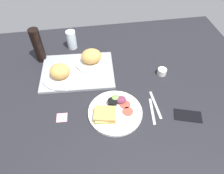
{
  "coord_description": "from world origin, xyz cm",
  "views": [
    {
      "loc": [
        -10.24,
        -75.19,
        92.51
      ],
      "look_at": [
        2.0,
        3.0,
        4.0
      ],
      "focal_mm": 33.32,
      "sensor_mm": 36.0,
      "label": 1
    }
  ],
  "objects": [
    {
      "name": "cell_phone",
      "position": [
        39.17,
        -20.1,
        0.4
      ],
      "size": [
        15.9,
        11.18,
        0.8
      ],
      "primitive_type": "cube",
      "rotation": [
        0.0,
        0.0,
        -0.3
      ],
      "color": "black",
      "rests_on": "ground_plane"
    },
    {
      "name": "serving_tray",
      "position": [
        -17.01,
        22.44,
        0.8
      ],
      "size": [
        46.97,
        35.75,
        1.6
      ],
      "primitive_type": "cube",
      "rotation": [
        0.0,
        0.0,
        -0.06
      ],
      "color": "gray",
      "rests_on": "ground_plane"
    },
    {
      "name": "knife",
      "position": [
        24.34,
        -10.26,
        0.25
      ],
      "size": [
        1.9,
        19.03,
        0.5
      ],
      "primitive_type": "cube",
      "rotation": [
        0.0,
        0.0,
        1.6
      ],
      "color": "#B7B7BC",
      "rests_on": "ground_plane"
    },
    {
      "name": "soda_bottle",
      "position": [
        -40.32,
        38.68,
        11.64
      ],
      "size": [
        6.4,
        6.4,
        23.28
      ],
      "primitive_type": "cylinder",
      "color": "black",
      "rests_on": "ground_plane"
    },
    {
      "name": "bread_plate_far",
      "position": [
        -7.24,
        27.81,
        5.72
      ],
      "size": [
        21.19,
        21.19,
        10.22
      ],
      "color": "white",
      "rests_on": "serving_tray"
    },
    {
      "name": "drinking_glass",
      "position": [
        -19.42,
        48.84,
        6.55
      ],
      "size": [
        6.55,
        6.55,
        13.11
      ],
      "primitive_type": "cylinder",
      "color": "silver",
      "rests_on": "ground_plane"
    },
    {
      "name": "bread_plate_near",
      "position": [
        -27.02,
        17.3,
        5.33
      ],
      "size": [
        21.97,
        21.97,
        9.79
      ],
      "color": "white",
      "rests_on": "serving_tray"
    },
    {
      "name": "espresso_cup",
      "position": [
        35.24,
        12.7,
        2.0
      ],
      "size": [
        5.6,
        5.6,
        4.0
      ],
      "primitive_type": "cylinder",
      "color": "silver",
      "rests_on": "ground_plane"
    },
    {
      "name": "ground_plane",
      "position": [
        0.0,
        0.0,
        -1.5
      ],
      "size": [
        190.0,
        150.0,
        3.0
      ],
      "primitive_type": "cube",
      "color": "black"
    },
    {
      "name": "plate_with_salad",
      "position": [
        0.68,
        -11.85,
        1.69
      ],
      "size": [
        28.94,
        28.94,
        5.4
      ],
      "color": "white",
      "rests_on": "ground_plane"
    },
    {
      "name": "sticky_note",
      "position": [
        -26.97,
        -10.8,
        0.06
      ],
      "size": [
        5.9,
        5.9,
        0.12
      ],
      "primitive_type": "cube",
      "rotation": [
        0.0,
        0.0,
        -0.06
      ],
      "color": "pink",
      "rests_on": "ground_plane"
    },
    {
      "name": "fork",
      "position": [
        21.34,
        -14.26,
        0.25
      ],
      "size": [
        3.68,
        17.03,
        0.5
      ],
      "primitive_type": "cube",
      "rotation": [
        0.0,
        0.0,
        1.44
      ],
      "color": "#B7B7BC",
      "rests_on": "ground_plane"
    }
  ]
}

